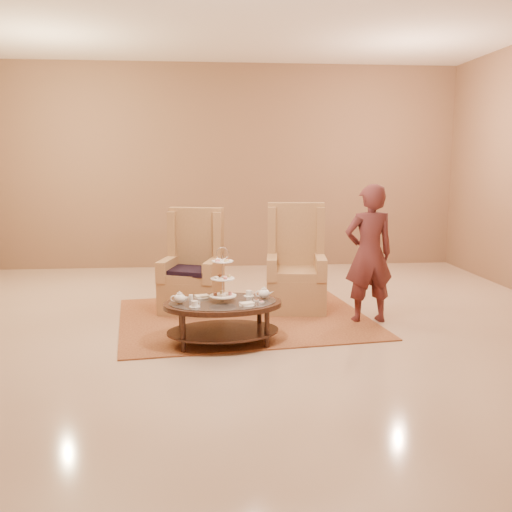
{
  "coord_description": "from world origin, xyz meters",
  "views": [
    {
      "loc": [
        -0.45,
        -6.02,
        1.83
      ],
      "look_at": [
        0.12,
        0.2,
        0.8
      ],
      "focal_mm": 40.0,
      "sensor_mm": 36.0,
      "label": 1
    }
  ],
  "objects": [
    {
      "name": "rug",
      "position": [
        0.01,
        0.51,
        0.01
      ],
      "size": [
        3.15,
        2.73,
        0.02
      ],
      "rotation": [
        0.0,
        0.0,
        0.12
      ],
      "color": "#A96D3C",
      "rests_on": "ground"
    },
    {
      "name": "tea_table",
      "position": [
        -0.27,
        -0.43,
        0.36
      ],
      "size": [
        1.26,
        0.92,
        1.0
      ],
      "rotation": [
        0.0,
        0.0,
        0.08
      ],
      "color": "black",
      "rests_on": "ground"
    },
    {
      "name": "wall_back",
      "position": [
        0.0,
        4.0,
        1.75
      ],
      "size": [
        8.0,
        0.04,
        3.5
      ],
      "primitive_type": "cube",
      "color": "#8A654B",
      "rests_on": "ground"
    },
    {
      "name": "armchair_right",
      "position": [
        0.69,
        0.93,
        0.44
      ],
      "size": [
        0.81,
        0.83,
        1.33
      ],
      "rotation": [
        0.0,
        0.0,
        -0.13
      ],
      "color": "tan",
      "rests_on": "ground"
    },
    {
      "name": "armchair_left",
      "position": [
        -0.6,
        0.98,
        0.43
      ],
      "size": [
        0.84,
        0.86,
        1.27
      ],
      "rotation": [
        0.0,
        0.0,
        -0.25
      ],
      "color": "tan",
      "rests_on": "ground"
    },
    {
      "name": "ceiling",
      "position": [
        0.0,
        0.0,
        0.0
      ],
      "size": [
        8.0,
        8.0,
        0.02
      ],
      "primitive_type": "cube",
      "color": "white",
      "rests_on": "ground"
    },
    {
      "name": "person",
      "position": [
        1.42,
        0.26,
        0.8
      ],
      "size": [
        0.62,
        0.44,
        1.59
      ],
      "rotation": [
        0.0,
        0.0,
        3.24
      ],
      "color": "#572526",
      "rests_on": "ground"
    },
    {
      "name": "ground",
      "position": [
        0.0,
        0.0,
        0.0
      ],
      "size": [
        8.0,
        8.0,
        0.0
      ],
      "primitive_type": "plane",
      "color": "beige",
      "rests_on": "ground"
    }
  ]
}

